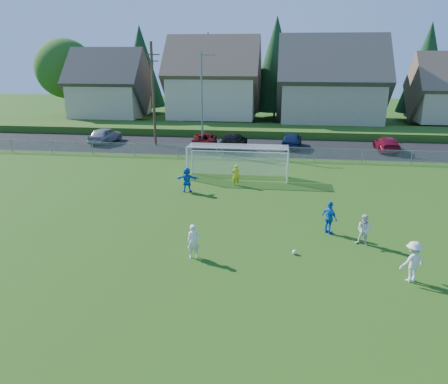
{
  "coord_description": "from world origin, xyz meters",
  "views": [
    {
      "loc": [
        3.08,
        -15.39,
        8.92
      ],
      "look_at": [
        0.0,
        8.0,
        1.4
      ],
      "focal_mm": 35.0,
      "sensor_mm": 36.0,
      "label": 1
    }
  ],
  "objects": [
    {
      "name": "soccer_goal",
      "position": [
        0.0,
        16.05,
        1.63
      ],
      "size": [
        7.42,
        1.9,
        2.5
      ],
      "color": "white",
      "rests_on": "ground"
    },
    {
      "name": "ground",
      "position": [
        0.0,
        0.0,
        0.0
      ],
      "size": [
        160.0,
        160.0,
        0.0
      ],
      "primitive_type": "plane",
      "color": "#193D0C",
      "rests_on": "ground"
    },
    {
      "name": "car_d",
      "position": [
        -1.52,
        26.41,
        0.75
      ],
      "size": [
        2.64,
        5.35,
        1.49
      ],
      "primitive_type": "imported",
      "rotation": [
        0.0,
        0.0,
        3.03
      ],
      "color": "black",
      "rests_on": "ground"
    },
    {
      "name": "player_blue_a",
      "position": [
        5.72,
        6.07,
        0.86
      ],
      "size": [
        0.96,
        1.06,
        1.73
      ],
      "primitive_type": "imported",
      "rotation": [
        0.0,
        0.0,
        2.24
      ],
      "color": "blue",
      "rests_on": "ground"
    },
    {
      "name": "player_white_a",
      "position": [
        -0.65,
        2.38,
        0.79
      ],
      "size": [
        0.67,
        0.55,
        1.59
      ],
      "primitive_type": "imported",
      "rotation": [
        0.0,
        0.0,
        0.33
      ],
      "color": "white",
      "rests_on": "ground"
    },
    {
      "name": "player_white_c",
      "position": [
        8.58,
        1.46,
        0.87
      ],
      "size": [
        1.29,
        1.05,
        1.73
      ],
      "primitive_type": "imported",
      "rotation": [
        0.0,
        0.0,
        3.57
      ],
      "color": "white",
      "rests_on": "ground"
    },
    {
      "name": "tree_row",
      "position": [
        1.04,
        48.74,
        6.91
      ],
      "size": [
        65.98,
        12.36,
        13.8
      ],
      "color": "#382616",
      "rests_on": "ground"
    },
    {
      "name": "player_blue_b",
      "position": [
        -3.05,
        12.13,
        0.84
      ],
      "size": [
        1.6,
        0.64,
        1.68
      ],
      "primitive_type": "imported",
      "rotation": [
        0.0,
        0.0,
        3.24
      ],
      "color": "blue",
      "rests_on": "ground"
    },
    {
      "name": "car_a",
      "position": [
        -15.06,
        27.58,
        0.8
      ],
      "size": [
        2.43,
        4.9,
        1.6
      ],
      "primitive_type": "imported",
      "rotation": [
        0.0,
        0.0,
        3.03
      ],
      "color": "#909397",
      "rests_on": "ground"
    },
    {
      "name": "soccer_ball",
      "position": [
        3.91,
        3.32,
        0.11
      ],
      "size": [
        0.22,
        0.22,
        0.22
      ],
      "primitive_type": "sphere",
      "color": "white",
      "rests_on": "ground"
    },
    {
      "name": "streetlight",
      "position": [
        -4.45,
        26.0,
        4.84
      ],
      "size": [
        1.38,
        0.18,
        9.0
      ],
      "color": "slate",
      "rests_on": "ground"
    },
    {
      "name": "car_c",
      "position": [
        -4.46,
        27.08,
        0.71
      ],
      "size": [
        2.93,
        5.33,
        1.41
      ],
      "primitive_type": "imported",
      "rotation": [
        0.0,
        0.0,
        3.26
      ],
      "color": "#5A0A0A",
      "rests_on": "ground"
    },
    {
      "name": "houses_row",
      "position": [
        1.97,
        42.46,
        7.33
      ],
      "size": [
        53.9,
        11.45,
        13.27
      ],
      "color": "tan",
      "rests_on": "ground"
    },
    {
      "name": "utility_pole",
      "position": [
        -9.5,
        27.0,
        5.15
      ],
      "size": [
        1.6,
        0.26,
        10.0
      ],
      "color": "#473321",
      "rests_on": "ground"
    },
    {
      "name": "grass_embankment",
      "position": [
        0.0,
        35.0,
        0.4
      ],
      "size": [
        70.0,
        6.0,
        0.8
      ],
      "primitive_type": "cube",
      "color": "#1E420F",
      "rests_on": "ground"
    },
    {
      "name": "car_e",
      "position": [
        4.13,
        27.67,
        0.77
      ],
      "size": [
        2.23,
        4.68,
        1.54
      ],
      "primitive_type": "imported",
      "rotation": [
        0.0,
        0.0,
        3.05
      ],
      "color": "#142446",
      "rests_on": "ground"
    },
    {
      "name": "asphalt_lot",
      "position": [
        0.0,
        27.5,
        0.01
      ],
      "size": [
        60.0,
        60.0,
        0.0
      ],
      "primitive_type": "plane",
      "color": "black",
      "rests_on": "ground"
    },
    {
      "name": "chainlink_fence",
      "position": [
        0.0,
        22.0,
        0.63
      ],
      "size": [
        52.06,
        0.06,
        1.2
      ],
      "color": "gray",
      "rests_on": "ground"
    },
    {
      "name": "goalkeeper",
      "position": [
        0.05,
        14.03,
        0.75
      ],
      "size": [
        0.58,
        0.41,
        1.5
      ],
      "primitive_type": "imported",
      "rotation": [
        0.0,
        0.0,
        3.24
      ],
      "color": "#CBCE18",
      "rests_on": "ground"
    },
    {
      "name": "car_g",
      "position": [
        13.11,
        27.24,
        0.68
      ],
      "size": [
        1.95,
        4.69,
        1.36
      ],
      "primitive_type": "imported",
      "rotation": [
        0.0,
        0.0,
        3.13
      ],
      "color": "maroon",
      "rests_on": "ground"
    },
    {
      "name": "player_white_b",
      "position": [
        7.27,
        4.82,
        0.78
      ],
      "size": [
        0.9,
        0.8,
        1.56
      ],
      "primitive_type": "imported",
      "rotation": [
        0.0,
        0.0,
        -0.32
      ],
      "color": "white",
      "rests_on": "ground"
    }
  ]
}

